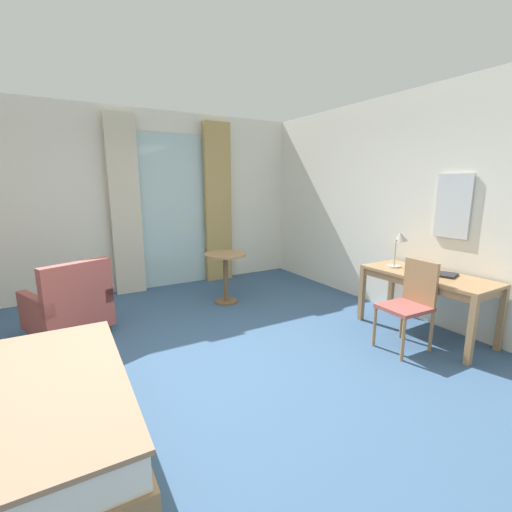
% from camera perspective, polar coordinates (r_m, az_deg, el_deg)
% --- Properties ---
extents(ground, '(6.46, 6.61, 0.10)m').
position_cam_1_polar(ground, '(3.54, -8.66, -18.63)').
color(ground, '#38567A').
extents(wall_back, '(6.06, 0.12, 2.88)m').
position_cam_1_polar(wall_back, '(6.01, -20.06, 8.27)').
color(wall_back, white).
rests_on(wall_back, ground).
extents(wall_right, '(0.12, 6.21, 2.88)m').
position_cam_1_polar(wall_right, '(4.97, 24.74, 7.33)').
color(wall_right, white).
rests_on(wall_right, ground).
extents(balcony_glass_door, '(1.12, 0.02, 2.53)m').
position_cam_1_polar(balcony_glass_door, '(6.11, -13.36, 7.08)').
color(balcony_glass_door, silver).
rests_on(balcony_glass_door, ground).
extents(curtain_panel_left, '(0.45, 0.10, 2.76)m').
position_cam_1_polar(curtain_panel_left, '(5.82, -20.53, 7.54)').
color(curtain_panel_left, beige).
rests_on(curtain_panel_left, ground).
extents(curtain_panel_right, '(0.48, 0.10, 2.76)m').
position_cam_1_polar(curtain_panel_right, '(6.28, -6.25, 8.46)').
color(curtain_panel_right, tan).
rests_on(curtain_panel_right, ground).
extents(writing_desk, '(0.66, 1.42, 0.73)m').
position_cam_1_polar(writing_desk, '(4.45, 26.12, -3.68)').
color(writing_desk, '#9E754C').
rests_on(writing_desk, ground).
extents(desk_chair, '(0.48, 0.43, 0.94)m').
position_cam_1_polar(desk_chair, '(4.04, 23.90, -6.63)').
color(desk_chair, '#9E4C47').
rests_on(desk_chair, ground).
extents(desk_lamp, '(0.22, 0.18, 0.45)m').
position_cam_1_polar(desk_lamp, '(4.59, 22.37, 2.26)').
color(desk_lamp, '#B7B2A8').
rests_on(desk_lamp, writing_desk).
extents(closed_book, '(0.30, 0.30, 0.02)m').
position_cam_1_polar(closed_book, '(4.42, 28.34, -2.66)').
color(closed_book, '#232328').
rests_on(closed_book, writing_desk).
extents(armchair_by_window, '(0.97, 0.97, 0.90)m').
position_cam_1_polar(armchair_by_window, '(4.55, -28.14, -7.39)').
color(armchair_by_window, '#9E4C47').
rests_on(armchair_by_window, ground).
extents(round_cafe_table, '(0.61, 0.61, 0.74)m').
position_cam_1_polar(round_cafe_table, '(5.11, -4.99, -1.78)').
color(round_cafe_table, '#9E754C').
rests_on(round_cafe_table, ground).
extents(wall_mirror, '(0.02, 0.41, 0.73)m').
position_cam_1_polar(wall_mirror, '(4.62, 29.47, 7.08)').
color(wall_mirror, silver).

